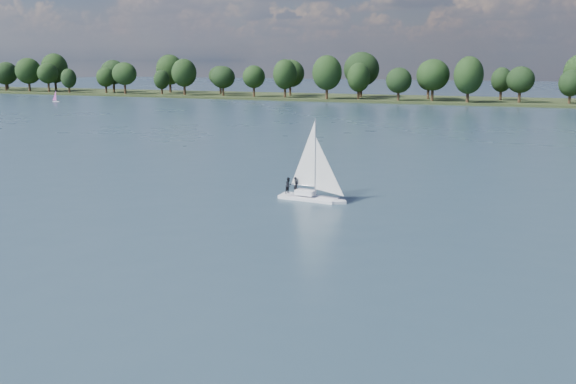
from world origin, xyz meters
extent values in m
plane|color=#233342|center=(0.00, 100.00, 0.00)|extent=(700.00, 700.00, 0.00)
cube|color=black|center=(0.00, 212.00, 0.00)|extent=(660.00, 40.00, 1.50)
cube|color=white|center=(-10.81, 46.74, 0.00)|extent=(6.59, 2.41, 0.76)
cube|color=white|center=(-10.81, 46.74, 0.76)|extent=(2.00, 1.31, 0.47)
cylinder|color=silver|center=(-10.81, 46.74, 4.31)|extent=(0.11, 0.11, 7.58)
imported|color=black|center=(-12.37, 46.93, 1.37)|extent=(0.45, 0.63, 1.64)
imported|color=black|center=(-12.96, 46.48, 1.37)|extent=(0.83, 0.94, 1.64)
cube|color=white|center=(-144.13, 158.48, 0.00)|extent=(2.63, 1.56, 0.40)
cylinder|color=silver|center=(-144.13, 158.48, 1.98)|extent=(0.07, 0.07, 3.52)
cube|color=#56585A|center=(-167.75, 196.18, 0.00)|extent=(4.37, 2.91, 0.50)
camera|label=1|loc=(11.11, -11.14, 13.53)|focal=40.00mm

